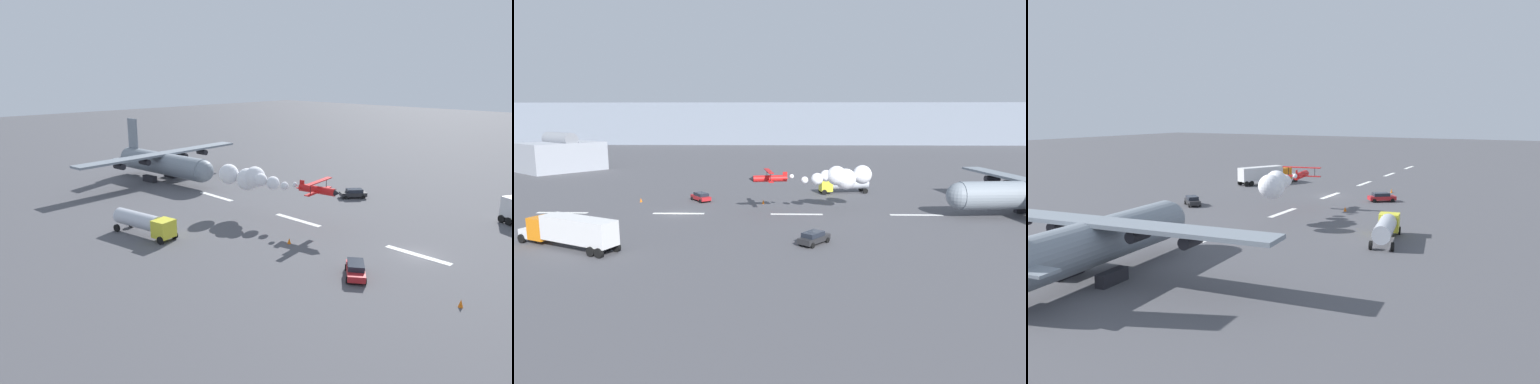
# 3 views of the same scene
# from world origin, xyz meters

# --- Properties ---
(ground_plane) EXTENTS (440.00, 440.00, 0.00)m
(ground_plane) POSITION_xyz_m (0.00, 0.00, 0.00)
(ground_plane) COLOR #4C4C51
(ground_plane) RESTS_ON ground
(runway_stripe_3) EXTENTS (8.00, 0.90, 0.01)m
(runway_stripe_3) POSITION_xyz_m (0.00, 0.00, 0.01)
(runway_stripe_3) COLOR white
(runway_stripe_3) RESTS_ON ground
(runway_stripe_4) EXTENTS (8.00, 0.90, 0.01)m
(runway_stripe_4) POSITION_xyz_m (18.27, 0.00, 0.01)
(runway_stripe_4) COLOR white
(runway_stripe_4) RESTS_ON ground
(runway_stripe_5) EXTENTS (8.00, 0.90, 0.01)m
(runway_stripe_5) POSITION_xyz_m (36.55, 0.00, 0.01)
(runway_stripe_5) COLOR white
(runway_stripe_5) RESTS_ON ground
(cargo_transport_plane) EXTENTS (24.23, 36.59, 11.42)m
(cargo_transport_plane) POSITION_xyz_m (52.11, -0.65, 3.51)
(cargo_transport_plane) COLOR gray
(cargo_transport_plane) RESTS_ON ground
(stunt_biplane_red) EXTENTS (19.46, 7.39, 3.73)m
(stunt_biplane_red) POSITION_xyz_m (25.01, 2.69, 5.45)
(stunt_biplane_red) COLOR red
(fuel_tanker_truck) EXTENTS (9.79, 4.40, 2.90)m
(fuel_tanker_truck) POSITION_xyz_m (27.87, 19.00, 1.75)
(fuel_tanker_truck) COLOR yellow
(fuel_tanker_truck) RESTS_ON ground
(followme_car_yellow) EXTENTS (4.14, 4.50, 1.52)m
(followme_car_yellow) POSITION_xyz_m (19.81, -15.99, 0.81)
(followme_car_yellow) COLOR #262628
(followme_car_yellow) RESTS_ON ground
(airport_staff_sedan) EXTENTS (4.20, 4.73, 1.52)m
(airport_staff_sedan) POSITION_xyz_m (1.64, 10.14, 0.81)
(airport_staff_sedan) COLOR #B21E23
(airport_staff_sedan) RESTS_ON ground
(traffic_cone_near) EXTENTS (0.44, 0.44, 0.75)m
(traffic_cone_near) POSITION_xyz_m (-8.66, 8.83, 0.38)
(traffic_cone_near) COLOR orange
(traffic_cone_near) RESTS_ON ground
(traffic_cone_far) EXTENTS (0.44, 0.44, 0.75)m
(traffic_cone_far) POSITION_xyz_m (12.78, 7.92, 0.38)
(traffic_cone_far) COLOR orange
(traffic_cone_far) RESTS_ON ground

